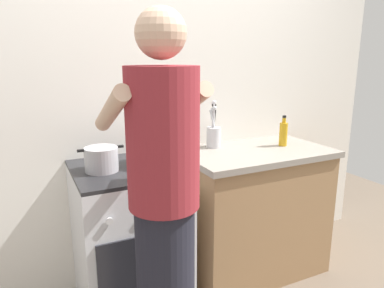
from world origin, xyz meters
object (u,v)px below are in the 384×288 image
object	(u,v)px
mixing_bowl	(150,155)
person	(164,214)
stove_range	(130,239)
pot	(101,159)
oil_bottle	(283,133)
utensil_crock	(214,133)

from	to	relation	value
mixing_bowl	person	size ratio (longest dim) A/B	0.16
stove_range	mixing_bowl	xyz separation A→B (m)	(0.14, 0.00, 0.50)
pot	oil_bottle	xyz separation A→B (m)	(1.27, 0.02, 0.02)
oil_bottle	person	bearing A→B (deg)	-152.07
utensil_crock	mixing_bowl	bearing A→B (deg)	-160.01
pot	mixing_bowl	xyz separation A→B (m)	(0.28, 0.00, -0.01)
mixing_bowl	utensil_crock	xyz separation A→B (m)	(0.53, 0.19, 0.05)
stove_range	utensil_crock	size ratio (longest dim) A/B	2.75
pot	stove_range	bearing A→B (deg)	1.67
mixing_bowl	oil_bottle	bearing A→B (deg)	0.87
stove_range	pot	size ratio (longest dim) A/B	3.62
stove_range	pot	world-z (taller)	pot
mixing_bowl	stove_range	bearing A→B (deg)	-179.93
utensil_crock	person	world-z (taller)	person
pot	utensil_crock	size ratio (longest dim) A/B	0.76
stove_range	utensil_crock	world-z (taller)	utensil_crock
stove_range	mixing_bowl	distance (m)	0.52
pot	person	distance (m)	0.61
stove_range	oil_bottle	bearing A→B (deg)	0.77
stove_range	utensil_crock	distance (m)	0.89
pot	person	world-z (taller)	person
utensil_crock	person	xyz separation A→B (m)	(-0.68, -0.78, -0.14)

